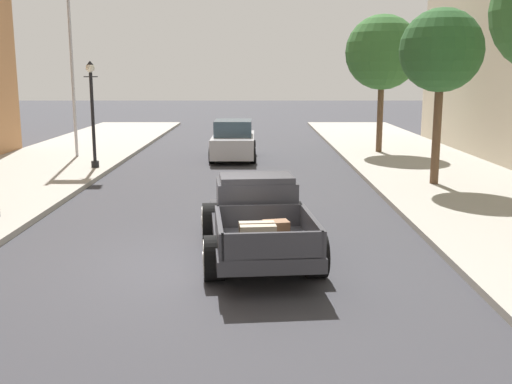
{
  "coord_description": "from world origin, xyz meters",
  "views": [
    {
      "loc": [
        0.85,
        -11.09,
        3.57
      ],
      "look_at": [
        0.79,
        2.0,
        1.0
      ],
      "focal_mm": 42.63,
      "sensor_mm": 36.0,
      "label": 1
    }
  ],
  "objects_px": {
    "flagpole": "(78,17)",
    "street_tree_third": "(385,53)",
    "hotrod_truck_gunmetal": "(259,216)",
    "car_background_silver": "(236,141)",
    "street_tree_second": "(444,51)",
    "street_lamp_far": "(95,106)"
  },
  "relations": [
    {
      "from": "flagpole",
      "to": "street_tree_third",
      "type": "bearing_deg",
      "value": 6.83
    },
    {
      "from": "hotrod_truck_gunmetal",
      "to": "street_tree_third",
      "type": "distance_m",
      "value": 16.28
    },
    {
      "from": "hotrod_truck_gunmetal",
      "to": "street_tree_third",
      "type": "xyz_separation_m",
      "value": [
        5.43,
        14.91,
        3.68
      ]
    },
    {
      "from": "hotrod_truck_gunmetal",
      "to": "street_tree_second",
      "type": "relative_size",
      "value": 0.94
    },
    {
      "from": "hotrod_truck_gunmetal",
      "to": "flagpole",
      "type": "xyz_separation_m",
      "value": [
        -7.28,
        13.38,
        5.02
      ]
    },
    {
      "from": "hotrod_truck_gunmetal",
      "to": "street_tree_second",
      "type": "xyz_separation_m",
      "value": [
        5.6,
        7.01,
        3.46
      ]
    },
    {
      "from": "street_lamp_far",
      "to": "street_tree_third",
      "type": "bearing_deg",
      "value": 21.89
    },
    {
      "from": "hotrod_truck_gunmetal",
      "to": "street_lamp_far",
      "type": "relative_size",
      "value": 1.31
    },
    {
      "from": "street_lamp_far",
      "to": "street_tree_second",
      "type": "bearing_deg",
      "value": -16.06
    },
    {
      "from": "flagpole",
      "to": "street_tree_third",
      "type": "height_order",
      "value": "flagpole"
    },
    {
      "from": "street_lamp_far",
      "to": "street_tree_third",
      "type": "height_order",
      "value": "street_tree_third"
    },
    {
      "from": "car_background_silver",
      "to": "flagpole",
      "type": "height_order",
      "value": "flagpole"
    },
    {
      "from": "car_background_silver",
      "to": "street_tree_second",
      "type": "height_order",
      "value": "street_tree_second"
    },
    {
      "from": "hotrod_truck_gunmetal",
      "to": "car_background_silver",
      "type": "xyz_separation_m",
      "value": [
        -0.96,
        13.58,
        0.01
      ]
    },
    {
      "from": "car_background_silver",
      "to": "street_tree_second",
      "type": "relative_size",
      "value": 0.8
    },
    {
      "from": "street_tree_third",
      "to": "hotrod_truck_gunmetal",
      "type": "bearing_deg",
      "value": -110.0
    },
    {
      "from": "street_tree_second",
      "to": "street_tree_third",
      "type": "distance_m",
      "value": 7.9
    },
    {
      "from": "hotrod_truck_gunmetal",
      "to": "street_tree_third",
      "type": "relative_size",
      "value": 0.86
    },
    {
      "from": "flagpole",
      "to": "street_tree_second",
      "type": "relative_size",
      "value": 1.71
    },
    {
      "from": "car_background_silver",
      "to": "street_tree_third",
      "type": "bearing_deg",
      "value": 11.77
    },
    {
      "from": "flagpole",
      "to": "street_tree_third",
      "type": "xyz_separation_m",
      "value": [
        12.7,
        1.52,
        -1.34
      ]
    },
    {
      "from": "flagpole",
      "to": "hotrod_truck_gunmetal",
      "type": "bearing_deg",
      "value": -61.47
    }
  ]
}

